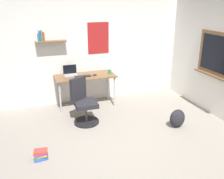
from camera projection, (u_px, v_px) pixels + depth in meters
ground_plane at (124, 150)px, 4.21m from camera, size 5.20×5.20×0.00m
wall_back at (86, 49)px, 5.92m from camera, size 5.00×0.30×2.60m
desk at (85, 79)px, 5.74m from camera, size 1.40×0.62×0.76m
office_chair at (84, 104)px, 5.03m from camera, size 0.56×0.57×0.95m
laptop at (70, 73)px, 5.73m from camera, size 0.31×0.21×0.23m
keyboard at (83, 76)px, 5.62m from camera, size 0.37×0.13×0.02m
computer_mouse at (95, 75)px, 5.71m from camera, size 0.10×0.06×0.03m
coffee_mug at (110, 71)px, 5.86m from camera, size 0.08×0.08×0.09m
backpack at (177, 118)px, 4.90m from camera, size 0.32×0.22×0.38m
book_stack_on_floor at (41, 154)px, 3.95m from camera, size 0.24×0.19×0.16m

